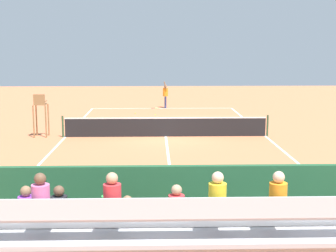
% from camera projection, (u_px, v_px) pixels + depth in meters
% --- Properties ---
extents(ground_plane, '(60.00, 60.00, 0.00)m').
position_uv_depth(ground_plane, '(166.00, 137.00, 24.70)').
color(ground_plane, '#CC7047').
extents(court_line_markings, '(10.10, 22.20, 0.01)m').
position_uv_depth(court_line_markings, '(166.00, 136.00, 24.74)').
color(court_line_markings, white).
rests_on(court_line_markings, ground).
extents(tennis_net, '(10.30, 0.10, 1.07)m').
position_uv_depth(tennis_net, '(166.00, 127.00, 24.62)').
color(tennis_net, black).
rests_on(tennis_net, ground).
extents(backdrop_wall, '(18.00, 0.16, 2.00)m').
position_uv_depth(backdrop_wall, '(181.00, 210.00, 10.73)').
color(backdrop_wall, '#235633').
rests_on(backdrop_wall, ground).
extents(bleacher_stand, '(9.06, 2.40, 2.48)m').
position_uv_depth(bleacher_stand, '(174.00, 235.00, 9.33)').
color(bleacher_stand, '#B2B2B7').
rests_on(bleacher_stand, ground).
extents(umpire_chair, '(0.67, 0.67, 2.14)m').
position_uv_depth(umpire_chair, '(40.00, 111.00, 24.46)').
color(umpire_chair, olive).
rests_on(umpire_chair, ground).
extents(courtside_bench, '(1.80, 0.40, 0.93)m').
position_uv_depth(courtside_bench, '(317.00, 217.00, 11.61)').
color(courtside_bench, '#9E754C').
rests_on(courtside_bench, ground).
extents(equipment_bag, '(0.90, 0.36, 0.36)m').
position_uv_depth(equipment_bag, '(251.00, 235.00, 11.51)').
color(equipment_bag, '#334C8C').
rests_on(equipment_bag, ground).
extents(tennis_player, '(0.38, 0.54, 1.93)m').
position_uv_depth(tennis_player, '(165.00, 94.00, 35.64)').
color(tennis_player, navy).
rests_on(tennis_player, ground).
extents(tennis_racket, '(0.59, 0.37, 0.03)m').
position_uv_depth(tennis_racket, '(156.00, 108.00, 35.58)').
color(tennis_racket, black).
rests_on(tennis_racket, ground).
extents(tennis_ball_near, '(0.07, 0.07, 0.07)m').
position_uv_depth(tennis_ball_near, '(155.00, 115.00, 32.12)').
color(tennis_ball_near, '#CCDB33').
rests_on(tennis_ball_near, ground).
extents(tennis_ball_far, '(0.07, 0.07, 0.07)m').
position_uv_depth(tennis_ball_far, '(135.00, 113.00, 32.75)').
color(tennis_ball_far, '#CCDB33').
rests_on(tennis_ball_far, ground).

